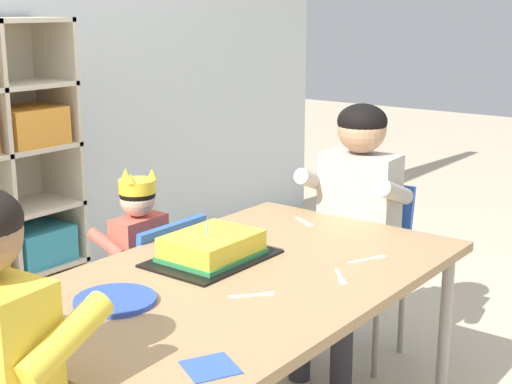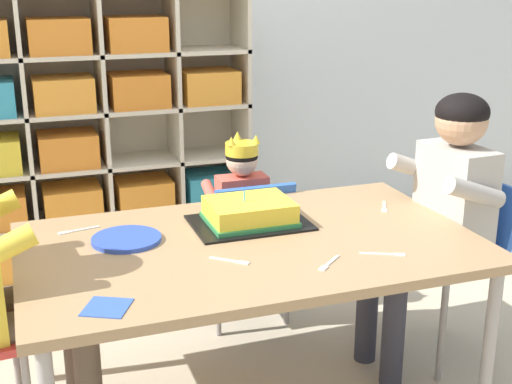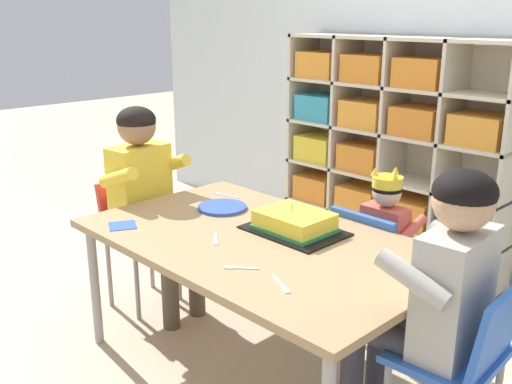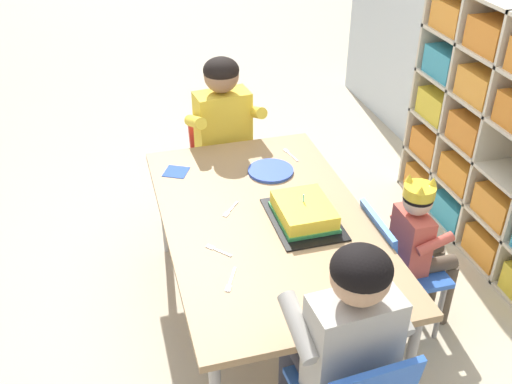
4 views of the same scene
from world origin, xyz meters
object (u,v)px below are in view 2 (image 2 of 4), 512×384
birthday_cake_on_tray (249,214)px  activity_table (251,253)px  paper_plate_stack (126,239)px  fork_scattered_mid_table (384,207)px  classroom_chair_blue (247,240)px  child_with_crown (239,203)px  fork_near_cake_tray (328,264)px  guest_at_table_side (441,202)px  fork_at_table_front_edge (232,261)px  fork_beside_plate_stack (76,231)px  fork_near_child_seat (385,254)px  classroom_chair_guest_side (461,249)px

birthday_cake_on_tray → activity_table: bearing=-107.6°
paper_plate_stack → fork_scattered_mid_table: 0.97m
paper_plate_stack → fork_scattered_mid_table: paper_plate_stack is taller
classroom_chair_blue → child_with_crown: 0.17m
classroom_chair_blue → fork_near_cake_tray: size_ratio=6.16×
guest_at_table_side → activity_table: bearing=-90.2°
activity_table → fork_at_table_front_edge: bearing=-127.8°
activity_table → fork_beside_plate_stack: 0.61m
birthday_cake_on_tray → fork_near_child_seat: 0.52m
guest_at_table_side → fork_beside_plate_stack: bearing=-104.3°
activity_table → paper_plate_stack: 0.41m
fork_at_table_front_edge → fork_near_child_seat: 0.48m
fork_near_cake_tray → paper_plate_stack: bearing=103.4°
paper_plate_stack → fork_scattered_mid_table: (0.97, 0.02, -0.01)m
birthday_cake_on_tray → fork_near_cake_tray: bearing=-75.1°
child_with_crown → fork_near_child_seat: size_ratio=6.10×
fork_at_table_front_edge → birthday_cake_on_tray: bearing=-77.3°
classroom_chair_guest_side → birthday_cake_on_tray: birthday_cake_on_tray is taller
paper_plate_stack → fork_near_child_seat: size_ratio=1.69×
classroom_chair_blue → guest_at_table_side: (0.58, -0.52, 0.27)m
guest_at_table_side → fork_near_cake_tray: (-0.60, -0.31, -0.04)m
guest_at_table_side → birthday_cake_on_tray: bearing=-102.6°
fork_beside_plate_stack → classroom_chair_blue: bearing=10.1°
activity_table → classroom_chair_blue: 0.62m
fork_near_cake_tray → fork_beside_plate_stack: (-0.69, 0.55, 0.00)m
activity_table → guest_at_table_side: (0.76, 0.05, 0.08)m
child_with_crown → fork_scattered_mid_table: size_ratio=7.11×
classroom_chair_blue → classroom_chair_guest_side: size_ratio=0.92×
classroom_chair_guest_side → guest_at_table_side: guest_at_table_side is taller
classroom_chair_guest_side → fork_near_child_seat: size_ratio=5.26×
activity_table → child_with_crown: (0.18, 0.68, -0.06)m
activity_table → birthday_cake_on_tray: bearing=72.4°
paper_plate_stack → classroom_chair_blue: bearing=37.2°
fork_near_cake_tray → fork_beside_plate_stack: size_ratio=0.74×
activity_table → classroom_chair_blue: size_ratio=2.29×
fork_beside_plate_stack → fork_near_child_seat: same height
paper_plate_stack → fork_at_table_front_edge: 0.39m
child_with_crown → birthday_cake_on_tray: 0.55m
classroom_chair_blue → fork_beside_plate_stack: bearing=21.8°
classroom_chair_guest_side → birthday_cake_on_tray: size_ratio=1.76×
fork_at_table_front_edge → classroom_chair_guest_side: bearing=-127.9°
classroom_chair_guest_side → fork_near_child_seat: classroom_chair_guest_side is taller
classroom_chair_blue → fork_beside_plate_stack: classroom_chair_blue is taller
fork_scattered_mid_table → classroom_chair_blue: bearing=73.3°
fork_near_cake_tray → fork_beside_plate_stack: bearing=101.0°
classroom_chair_blue → fork_scattered_mid_table: classroom_chair_blue is taller
guest_at_table_side → fork_at_table_front_edge: guest_at_table_side is taller
birthday_cake_on_tray → fork_near_child_seat: birthday_cake_on_tray is taller
child_with_crown → fork_near_child_seat: (0.18, -0.93, 0.10)m
classroom_chair_guest_side → fork_beside_plate_stack: 1.44m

